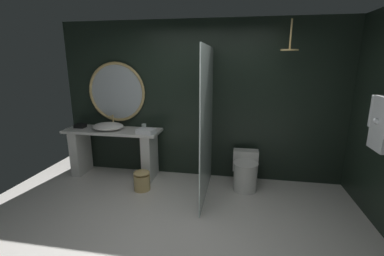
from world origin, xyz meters
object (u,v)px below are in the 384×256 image
Objects in this scene: hanging_bathrobe at (384,121)px; folded_hand_towel at (146,131)px; round_wall_mirror at (117,92)px; tumbler_cup at (144,127)px; rain_shower_head at (290,47)px; waste_bin at (142,180)px; vessel_sink at (108,126)px; toilet at (245,171)px; tissue_box at (80,126)px.

hanging_bathrobe is 3.14m from folded_hand_towel.
round_wall_mirror is 0.95m from folded_hand_towel.
folded_hand_towel is (0.11, -0.20, -0.01)m from tumbler_cup.
round_wall_mirror is at bearing 159.39° from tumbler_cup.
rain_shower_head is at bearing -4.27° from tumbler_cup.
waste_bin is at bearing -46.60° from round_wall_mirror.
rain_shower_head is at bearing -1.80° from vessel_sink.
toilet is at bearing -8.63° from round_wall_mirror.
toilet is at bearing -1.47° from vessel_sink.
tumbler_cup reaches higher than waste_bin.
hanging_bathrobe is at bearing -11.19° from tissue_box.
vessel_sink is 0.91× the size of toilet.
rain_shower_head reaches higher than tumbler_cup.
tumbler_cup is 3.29m from hanging_bathrobe.
round_wall_mirror reaches higher than tumbler_cup.
round_wall_mirror reaches higher than tissue_box.
round_wall_mirror is at bearing 77.90° from vessel_sink.
tumbler_cup is 0.16× the size of hanging_bathrobe.
rain_shower_head reaches higher than vessel_sink.
toilet is at bearing 2.41° from folded_hand_towel.
toilet is (-1.46, 0.74, -1.03)m from hanging_bathrobe.
round_wall_mirror is at bearing 20.18° from tissue_box.
folded_hand_towel is (-1.58, -0.07, 0.59)m from toilet.
rain_shower_head reaches higher than waste_bin.
tumbler_cup is at bearing -20.61° from round_wall_mirror.
folded_hand_towel reaches higher than waste_bin.
rain_shower_head is at bearing -3.31° from toilet.
vessel_sink is at bearing 168.01° from hanging_bathrobe.
tumbler_cup reaches higher than toilet.
round_wall_mirror is 3.73× the size of folded_hand_towel.
tissue_box is (-0.55, 0.05, -0.03)m from vessel_sink.
rain_shower_head is 2.44m from folded_hand_towel.
rain_shower_head is 0.60× the size of hanging_bathrobe.
hanging_bathrobe reaches higher than tissue_box.
vessel_sink is 2.38m from toilet.
waste_bin is (1.27, -0.47, -0.70)m from tissue_box.
toilet is (-0.50, 0.03, -1.85)m from rain_shower_head.
tissue_box is at bearing 177.56° from rain_shower_head.
hanging_bathrobe is 1.18× the size of toilet.
round_wall_mirror reaches higher than hanging_bathrobe.
vessel_sink reaches higher than toilet.
vessel_sink is 3.86m from hanging_bathrobe.
folded_hand_towel is at bearing 167.53° from hanging_bathrobe.
tumbler_cup reaches higher than folded_hand_towel.
tumbler_cup is at bearing 164.51° from hanging_bathrobe.
folded_hand_towel reaches higher than toilet.
vessel_sink is at bearing 178.20° from rain_shower_head.
hanging_bathrobe reaches higher than folded_hand_towel.
hanging_bathrobe is (4.30, -0.85, 0.45)m from tissue_box.
rain_shower_head is (2.80, -0.09, 1.24)m from vessel_sink.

